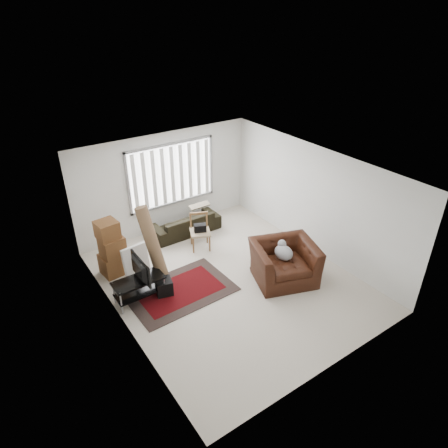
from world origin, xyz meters
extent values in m
plane|color=beige|center=(0.00, 0.00, 0.00)|extent=(6.00, 6.00, 0.00)
cube|color=white|center=(0.00, 0.00, 2.70)|extent=(5.00, 6.00, 0.02)
cube|color=silver|center=(0.00, 3.00, 1.35)|extent=(5.00, 0.02, 2.70)
cube|color=silver|center=(0.00, -3.00, 1.35)|extent=(5.00, 0.02, 2.70)
cube|color=silver|center=(-2.50, 0.00, 1.35)|extent=(0.02, 6.00, 2.70)
cube|color=silver|center=(2.50, 0.00, 1.35)|extent=(0.02, 6.00, 2.70)
cube|color=white|center=(0.20, 2.98, 1.55)|extent=(2.40, 0.01, 1.60)
cube|color=gray|center=(0.20, 2.96, 1.55)|extent=(2.52, 0.06, 1.72)
cube|color=white|center=(0.20, 2.92, 1.55)|extent=(2.40, 0.02, 1.55)
cube|color=black|center=(-1.11, 0.30, 0.01)|extent=(2.29, 1.56, 0.02)
cube|color=#480609|center=(-1.11, 0.30, 0.02)|extent=(1.81, 1.08, 0.00)
cube|color=black|center=(-1.95, 0.52, 0.51)|extent=(1.07, 0.48, 0.04)
cube|color=black|center=(-1.95, 0.52, 0.21)|extent=(1.03, 0.45, 0.03)
cylinder|color=#B2B2B7|center=(-2.43, 0.32, 0.27)|extent=(0.03, 0.03, 0.53)
cylinder|color=#B2B2B7|center=(-1.47, 0.32, 0.27)|extent=(0.03, 0.03, 0.53)
cylinder|color=#B2B2B7|center=(-2.43, 0.72, 0.27)|extent=(0.03, 0.03, 0.53)
cylinder|color=#B2B2B7|center=(-1.47, 0.72, 0.27)|extent=(0.03, 0.03, 0.53)
imported|color=black|center=(-1.95, 0.52, 0.78)|extent=(0.11, 0.87, 0.50)
cube|color=black|center=(-1.43, 0.42, 0.19)|extent=(0.42, 0.42, 0.34)
cube|color=brown|center=(-2.04, 1.77, 0.25)|extent=(0.60, 0.56, 0.50)
cube|color=brown|center=(-2.02, 1.74, 0.73)|extent=(0.55, 0.50, 0.45)
cube|color=brown|center=(-2.06, 1.79, 1.15)|extent=(0.50, 0.50, 0.40)
cube|color=silver|center=(-1.65, 1.37, 0.39)|extent=(0.62, 0.28, 0.77)
cylinder|color=brown|center=(-1.39, 0.87, 0.94)|extent=(0.56, 0.84, 1.88)
imported|color=black|center=(0.26, 2.45, 0.36)|extent=(1.89, 0.82, 0.73)
cube|color=#988263|center=(0.19, 1.55, 0.46)|extent=(0.65, 0.65, 0.05)
cylinder|color=brown|center=(-0.09, 1.45, 0.23)|extent=(0.04, 0.04, 0.46)
cylinder|color=brown|center=(0.29, 1.28, 0.23)|extent=(0.04, 0.04, 0.46)
cylinder|color=brown|center=(0.08, 1.83, 0.23)|extent=(0.04, 0.04, 0.46)
cylinder|color=brown|center=(0.46, 1.66, 0.23)|extent=(0.04, 0.04, 0.46)
cube|color=brown|center=(0.27, 1.75, 0.89)|extent=(0.44, 0.22, 0.06)
cube|color=brown|center=(0.08, 1.84, 0.69)|extent=(0.06, 0.06, 0.46)
cube|color=brown|center=(0.46, 1.67, 0.69)|extent=(0.06, 0.06, 0.46)
cube|color=black|center=(0.19, 1.55, 0.58)|extent=(0.35, 0.28, 0.20)
imported|color=black|center=(1.06, -0.63, 0.51)|extent=(1.70, 1.59, 1.02)
ellipsoid|color=#59595B|center=(1.06, -0.63, 0.66)|extent=(0.39, 0.44, 0.25)
sphere|color=#59595B|center=(1.13, -0.45, 0.82)|extent=(0.19, 0.19, 0.19)
camera|label=1|loc=(-4.23, -5.95, 5.59)|focal=32.00mm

